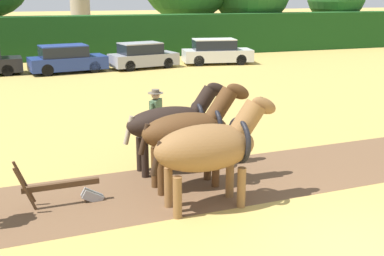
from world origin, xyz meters
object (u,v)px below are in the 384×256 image
(farmer_beside_team, at_px, (156,114))
(parked_car_center_right, at_px, (216,52))
(draft_horse_lead_right, at_px, (190,130))
(draft_horse_trail_left, at_px, (173,122))
(plow, at_px, (68,190))
(parked_car_center_left, at_px, (67,59))
(draft_horse_lead_left, at_px, (210,147))
(parked_car_center, at_px, (143,56))

(farmer_beside_team, distance_m, parked_car_center_right, 17.37)
(draft_horse_lead_right, relative_size, farmer_beside_team, 1.58)
(draft_horse_trail_left, bearing_deg, farmer_beside_team, 87.00)
(draft_horse_lead_right, bearing_deg, plow, -180.00)
(draft_horse_lead_right, bearing_deg, parked_car_center_right, 64.30)
(parked_car_center_right, bearing_deg, plow, -111.01)
(parked_car_center_right, bearing_deg, draft_horse_trail_left, -105.85)
(plow, relative_size, farmer_beside_team, 1.04)
(plow, relative_size, parked_car_center_left, 0.41)
(draft_horse_lead_left, bearing_deg, parked_car_center_left, 91.56)
(parked_car_center_left, height_order, parked_car_center, parked_car_center_left)
(draft_horse_lead_right, height_order, parked_car_center, draft_horse_lead_right)
(draft_horse_lead_left, height_order, draft_horse_trail_left, draft_horse_lead_left)
(plow, height_order, parked_car_center_left, parked_car_center_left)
(plow, distance_m, parked_car_center_right, 21.37)
(draft_horse_trail_left, relative_size, parked_car_center_right, 0.62)
(draft_horse_lead_left, xyz_separation_m, draft_horse_lead_right, (-0.04, 1.16, 0.03))
(draft_horse_lead_right, height_order, farmer_beside_team, draft_horse_lead_right)
(draft_horse_lead_right, relative_size, parked_car_center_left, 0.62)
(draft_horse_lead_right, distance_m, draft_horse_trail_left, 1.17)
(plow, distance_m, parked_car_center_left, 18.15)
(draft_horse_lead_left, height_order, plow, draft_horse_lead_left)
(draft_horse_trail_left, distance_m, farmer_beside_team, 1.80)
(parked_car_center_left, distance_m, parked_car_center_right, 9.21)
(plow, bearing_deg, draft_horse_lead_right, 0.00)
(draft_horse_lead_right, bearing_deg, draft_horse_trail_left, 90.20)
(draft_horse_lead_right, relative_size, draft_horse_trail_left, 0.98)
(draft_horse_trail_left, height_order, parked_car_center_right, draft_horse_trail_left)
(plow, distance_m, farmer_beside_team, 4.16)
(draft_horse_lead_right, xyz_separation_m, plow, (-2.76, -0.12, -1.02))
(farmer_beside_team, bearing_deg, parked_car_center_right, 99.32)
(parked_car_center, xyz_separation_m, parked_car_center_right, (4.79, 0.18, 0.03))
(draft_horse_lead_right, height_order, parked_car_center_right, draft_horse_lead_right)
(parked_car_center, relative_size, parked_car_center_right, 0.93)
(plow, xyz_separation_m, parked_car_center, (5.89, 18.32, 0.40))
(farmer_beside_team, height_order, parked_car_center_left, farmer_beside_team)
(draft_horse_lead_right, xyz_separation_m, parked_car_center_left, (-1.29, 17.97, -0.60))
(draft_horse_lead_right, relative_size, parked_car_center, 0.65)
(parked_car_center_left, height_order, parked_car_center_right, parked_car_center_right)
(parked_car_center_left, bearing_deg, plow, -102.55)
(parked_car_center, bearing_deg, draft_horse_lead_left, -109.83)
(draft_horse_lead_right, xyz_separation_m, draft_horse_trail_left, (-0.05, 1.16, -0.10))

